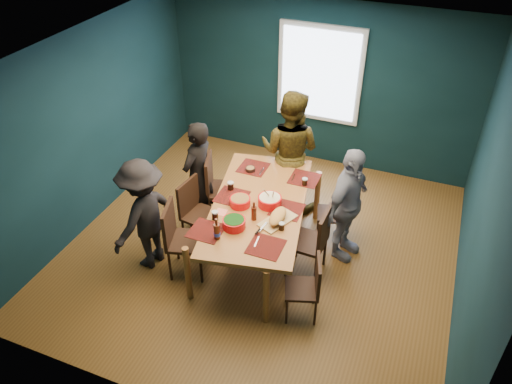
# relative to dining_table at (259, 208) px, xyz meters

# --- Properties ---
(room) EXTENTS (5.01, 5.01, 2.71)m
(room) POSITION_rel_dining_table_xyz_m (-0.01, 0.41, 0.60)
(room) COLOR brown
(room) RESTS_ON ground
(dining_table) EXTENTS (1.53, 2.41, 0.85)m
(dining_table) POSITION_rel_dining_table_xyz_m (0.00, 0.00, 0.00)
(dining_table) COLOR #A96132
(dining_table) RESTS_ON floor
(chair_left_far) EXTENTS (0.59, 0.59, 1.04)m
(chair_left_far) POSITION_rel_dining_table_xyz_m (-0.82, 0.51, -0.17)
(chair_left_far) COLOR #321910
(chair_left_far) RESTS_ON floor
(chair_left_mid) EXTENTS (0.49, 0.49, 0.96)m
(chair_left_mid) POSITION_rel_dining_table_xyz_m (-0.89, -0.05, -0.21)
(chair_left_mid) COLOR #321910
(chair_left_mid) RESTS_ON floor
(chair_left_near) EXTENTS (0.56, 0.56, 1.01)m
(chair_left_near) POSITION_rel_dining_table_xyz_m (-0.80, -0.64, -0.18)
(chair_left_near) COLOR #321910
(chair_left_near) RESTS_ON floor
(chair_right_far) EXTENTS (0.46, 0.46, 0.83)m
(chair_right_far) POSITION_rel_dining_table_xyz_m (0.87, 0.71, -0.29)
(chair_right_far) COLOR #321910
(chair_right_far) RESTS_ON floor
(chair_right_mid) EXTENTS (0.46, 0.46, 1.00)m
(chair_right_mid) POSITION_rel_dining_table_xyz_m (0.76, -0.07, -0.19)
(chair_right_mid) COLOR #321910
(chair_right_mid) RESTS_ON floor
(chair_right_near) EXTENTS (0.48, 0.48, 0.83)m
(chair_right_near) POSITION_rel_dining_table_xyz_m (0.90, -0.75, -0.28)
(chair_right_near) COLOR #321910
(chair_right_near) RESTS_ON floor
(person_far_left) EXTENTS (0.47, 0.64, 1.61)m
(person_far_left) POSITION_rel_dining_table_xyz_m (-1.02, 0.33, 0.03)
(person_far_left) COLOR black
(person_far_left) RESTS_ON floor
(person_back) EXTENTS (0.92, 0.73, 1.84)m
(person_back) POSITION_rel_dining_table_xyz_m (-0.01, 1.23, 0.15)
(person_back) COLOR black
(person_back) RESTS_ON floor
(person_right) EXTENTS (0.63, 1.01, 1.60)m
(person_right) POSITION_rel_dining_table_xyz_m (1.03, 0.43, 0.03)
(person_right) COLOR silver
(person_right) RESTS_ON floor
(person_near_left) EXTENTS (0.76, 1.09, 1.54)m
(person_near_left) POSITION_rel_dining_table_xyz_m (-1.27, -0.65, -0.00)
(person_near_left) COLOR black
(person_near_left) RESTS_ON floor
(bowl_salad) EXTENTS (0.26, 0.26, 0.11)m
(bowl_salad) POSITION_rel_dining_table_xyz_m (-0.20, -0.12, 0.14)
(bowl_salad) COLOR red
(bowl_salad) RESTS_ON dining_table
(bowl_dumpling) EXTENTS (0.29, 0.29, 0.27)m
(bowl_dumpling) POSITION_rel_dining_table_xyz_m (0.14, 0.01, 0.15)
(bowl_dumpling) COLOR red
(bowl_dumpling) RESTS_ON dining_table
(bowl_herbs) EXTENTS (0.27, 0.27, 0.12)m
(bowl_herbs) POSITION_rel_dining_table_xyz_m (-0.10, -0.54, 0.14)
(bowl_herbs) COLOR red
(bowl_herbs) RESTS_ON dining_table
(cutting_board) EXTENTS (0.41, 0.61, 0.13)m
(cutting_board) POSITION_rel_dining_table_xyz_m (0.34, -0.25, 0.14)
(cutting_board) COLOR tan
(cutting_board) RESTS_ON dining_table
(small_bowl) EXTENTS (0.13, 0.13, 0.05)m
(small_bowl) POSITION_rel_dining_table_xyz_m (-0.38, 0.64, 0.11)
(small_bowl) COLOR black
(small_bowl) RESTS_ON dining_table
(beer_bottle_a) EXTENTS (0.08, 0.08, 0.28)m
(beer_bottle_a) POSITION_rel_dining_table_xyz_m (-0.20, -0.80, 0.18)
(beer_bottle_a) COLOR #491A0D
(beer_bottle_a) RESTS_ON dining_table
(beer_bottle_b) EXTENTS (0.06, 0.06, 0.25)m
(beer_bottle_b) POSITION_rel_dining_table_xyz_m (0.06, -0.32, 0.18)
(beer_bottle_b) COLOR #491A0D
(beer_bottle_b) RESTS_ON dining_table
(cola_glass_a) EXTENTS (0.08, 0.08, 0.11)m
(cola_glass_a) POSITION_rel_dining_table_xyz_m (-0.37, -0.49, 0.14)
(cola_glass_a) COLOR black
(cola_glass_a) RESTS_ON dining_table
(cola_glass_b) EXTENTS (0.07, 0.07, 0.09)m
(cola_glass_b) POSITION_rel_dining_table_xyz_m (0.43, -0.38, 0.13)
(cola_glass_b) COLOR black
(cola_glass_b) RESTS_ON dining_table
(cola_glass_c) EXTENTS (0.07, 0.07, 0.10)m
(cola_glass_c) POSITION_rel_dining_table_xyz_m (0.41, 0.59, 0.14)
(cola_glass_c) COLOR black
(cola_glass_c) RESTS_ON dining_table
(cola_glass_d) EXTENTS (0.08, 0.08, 0.11)m
(cola_glass_d) POSITION_rel_dining_table_xyz_m (-0.45, 0.14, 0.14)
(cola_glass_d) COLOR black
(cola_glass_d) RESTS_ON dining_table
(napkin_a) EXTENTS (0.15, 0.15, 0.00)m
(napkin_a) POSITION_rel_dining_table_xyz_m (0.37, 0.01, 0.08)
(napkin_a) COLOR #F97D68
(napkin_a) RESTS_ON dining_table
(napkin_b) EXTENTS (0.14, 0.14, 0.00)m
(napkin_b) POSITION_rel_dining_table_xyz_m (-0.36, -0.34, 0.08)
(napkin_b) COLOR #F97D68
(napkin_b) RESTS_ON dining_table
(napkin_c) EXTENTS (0.13, 0.13, 0.00)m
(napkin_c) POSITION_rel_dining_table_xyz_m (0.31, -0.72, 0.08)
(napkin_c) COLOR #F97D68
(napkin_c) RESTS_ON dining_table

